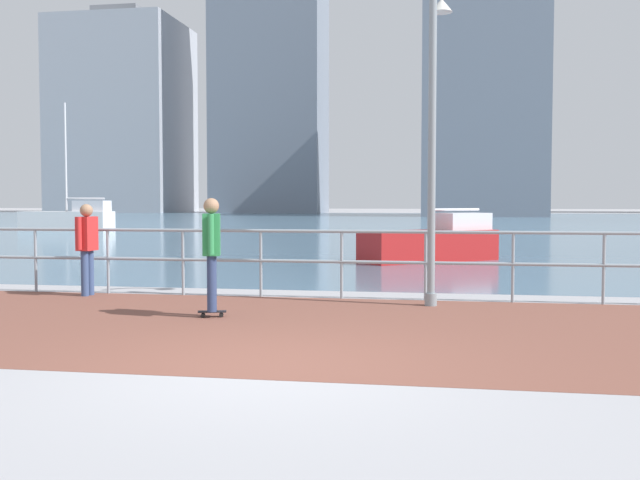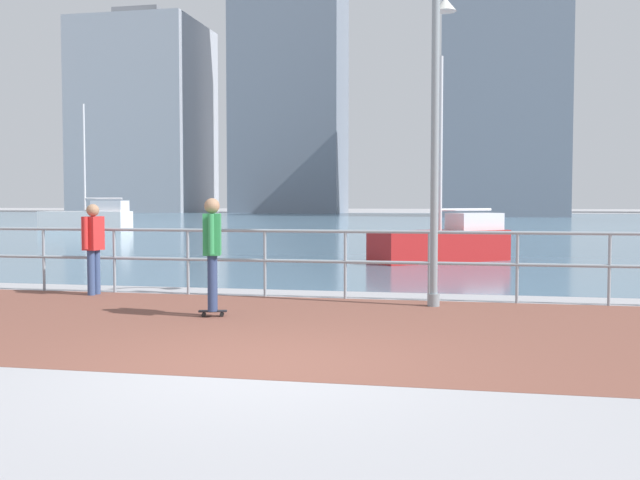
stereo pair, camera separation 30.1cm
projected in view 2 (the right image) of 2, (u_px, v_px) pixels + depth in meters
The scene contains 12 objects.
ground at pixel (434, 227), 46.39m from camera, with size 220.00×220.00×0.00m, color #9E9EA3.
brick_paving at pixel (310, 327), 9.49m from camera, with size 28.00×5.66×0.01m, color brown.
harbor_water at pixel (439, 222), 56.32m from camera, with size 180.00×88.00×0.00m, color slate.
waterfront_railing at pixel (345, 251), 12.22m from camera, with size 25.25×0.06×1.16m.
lamppost at pixel (438, 109), 11.36m from camera, with size 0.40×0.80×5.58m.
skateboarder at pixel (212, 246), 10.30m from camera, with size 0.41×0.55×1.69m.
bystander at pixel (93, 242), 12.73m from camera, with size 0.27×0.56×1.59m.
sailboat_blue at pixel (88, 218), 40.71m from camera, with size 5.03×1.59×7.05m.
sailboat_ivory at pixel (444, 242), 19.84m from camera, with size 3.84×3.42×5.53m.
tower_slate at pixel (502, 108), 81.67m from camera, with size 13.03×16.67×25.91m.
tower_glass at pixel (145, 118), 109.38m from camera, with size 17.68×15.95×29.96m.
tower_concrete at pixel (290, 69), 101.61m from camera, with size 15.13×10.16×41.87m.
Camera 2 is at (1.98, -6.89, 1.65)m, focal length 40.86 mm.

